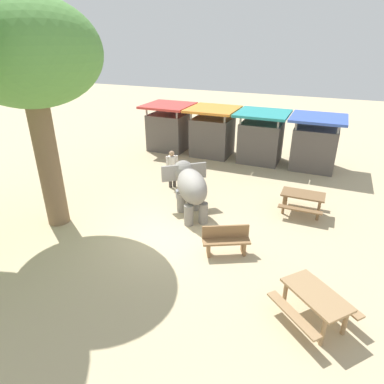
{
  "coord_description": "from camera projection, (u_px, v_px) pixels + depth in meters",
  "views": [
    {
      "loc": [
        4.41,
        -8.44,
        5.94
      ],
      "look_at": [
        0.14,
        1.65,
        0.8
      ],
      "focal_mm": 31.36,
      "sensor_mm": 36.0,
      "label": 1
    }
  ],
  "objects": [
    {
      "name": "ground_plane",
      "position": [
        169.0,
        233.0,
        11.11
      ],
      "size": [
        60.0,
        60.0,
        0.0
      ],
      "primitive_type": "plane",
      "color": "tan"
    },
    {
      "name": "market_stall_teal",
      "position": [
        261.0,
        140.0,
        16.98
      ],
      "size": [
        2.5,
        2.5,
        2.52
      ],
      "color": "#59514C",
      "rests_on": "ground_plane"
    },
    {
      "name": "market_stall_blue",
      "position": [
        315.0,
        145.0,
        16.06
      ],
      "size": [
        2.5,
        2.5,
        2.52
      ],
      "color": "#59514C",
      "rests_on": "ground_plane"
    },
    {
      "name": "elephant",
      "position": [
        190.0,
        185.0,
        11.85
      ],
      "size": [
        2.3,
        2.4,
        1.75
      ],
      "rotation": [
        0.0,
        0.0,
        2.25
      ],
      "color": "gray",
      "rests_on": "ground_plane"
    },
    {
      "name": "picnic_table_far",
      "position": [
        315.0,
        300.0,
        7.46
      ],
      "size": [
        2.1,
        2.1,
        0.78
      ],
      "rotation": [
        0.0,
        0.0,
        2.42
      ],
      "color": "#9E7A51",
      "rests_on": "ground_plane"
    },
    {
      "name": "feed_bucket",
      "position": [
        180.0,
        194.0,
        13.43
      ],
      "size": [
        0.36,
        0.36,
        0.32
      ],
      "primitive_type": "cylinder",
      "color": "gray",
      "rests_on": "ground_plane"
    },
    {
      "name": "wooden_bench",
      "position": [
        226.0,
        239.0,
        9.89
      ],
      "size": [
        1.43,
        1.0,
        0.88
      ],
      "rotation": [
        0.0,
        0.0,
        3.62
      ],
      "color": "olive",
      "rests_on": "ground_plane"
    },
    {
      "name": "market_stall_red",
      "position": [
        169.0,
        129.0,
        18.81
      ],
      "size": [
        2.5,
        2.5,
        2.52
      ],
      "color": "#59514C",
      "rests_on": "ground_plane"
    },
    {
      "name": "picnic_table_near",
      "position": [
        303.0,
        198.0,
        12.1
      ],
      "size": [
        1.5,
        1.48,
        0.78
      ],
      "rotation": [
        0.0,
        0.0,
        6.28
      ],
      "color": "brown",
      "rests_on": "ground_plane"
    },
    {
      "name": "person_handler",
      "position": [
        172.0,
        166.0,
        14.06
      ],
      "size": [
        0.41,
        0.36,
        1.62
      ],
      "rotation": [
        0.0,
        0.0,
        -0.86
      ],
      "color": "#3F3833",
      "rests_on": "ground_plane"
    },
    {
      "name": "shade_tree_main",
      "position": [
        28.0,
        57.0,
        9.5
      ],
      "size": [
        4.36,
        4.0,
        7.04
      ],
      "color": "brown",
      "rests_on": "ground_plane"
    },
    {
      "name": "market_stall_orange",
      "position": [
        212.0,
        134.0,
        17.9
      ],
      "size": [
        2.5,
        2.5,
        2.52
      ],
      "color": "#59514C",
      "rests_on": "ground_plane"
    }
  ]
}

